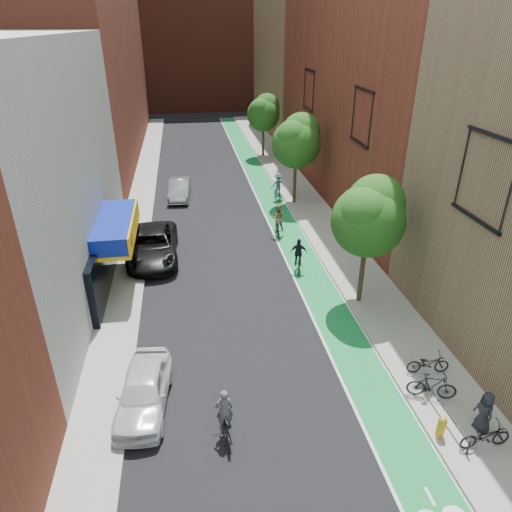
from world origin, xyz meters
name	(u,v)px	position (x,y,z in m)	size (l,w,h in m)	color
ground	(294,507)	(0.00, 0.00, 0.00)	(160.00, 160.00, 0.00)	black
bike_lane	(269,196)	(4.00, 26.00, 0.01)	(2.00, 68.00, 0.01)	#147535
sidewalk_left	(141,202)	(-6.00, 26.00, 0.07)	(2.00, 68.00, 0.15)	gray
sidewalk_right	(299,194)	(6.50, 26.00, 0.07)	(3.00, 68.00, 0.15)	gray
building_left_far_red	(85,39)	(-11.00, 42.00, 11.00)	(8.00, 36.00, 22.00)	maroon
building_right_mid_red	(381,44)	(12.00, 26.00, 11.00)	(8.00, 28.00, 22.00)	maroon
building_right_far_tan	(299,54)	(12.00, 50.00, 9.00)	(8.00, 20.00, 18.00)	#8C6B4C
building_far_closure	(192,39)	(0.00, 72.00, 10.00)	(30.00, 14.00, 20.00)	maroon
tree_near	(370,215)	(5.65, 10.02, 4.66)	(3.40, 3.36, 6.42)	#332619
tree_mid	(297,140)	(5.65, 24.02, 4.89)	(3.55, 3.53, 6.74)	#332619
tree_far	(264,112)	(5.65, 38.02, 4.50)	(3.30, 3.25, 6.21)	#332619
parked_car_white	(144,391)	(-4.43, 4.64, 0.72)	(1.70, 4.23, 1.44)	silver
parked_car_black	(153,245)	(-4.60, 16.43, 0.84)	(2.78, 6.03, 1.68)	black
parked_car_silver	(180,189)	(-3.00, 26.69, 0.73)	(1.54, 4.42, 1.46)	gray
cyclist_lead	(225,422)	(-1.71, 2.83, 0.64)	(0.74, 1.81, 1.94)	black
cyclist_lane_near	(278,222)	(3.20, 18.47, 0.95)	(0.91, 1.58, 2.14)	black
cyclist_lane_mid	(299,259)	(3.40, 13.56, 0.76)	(1.01, 1.60, 1.96)	black
cyclist_lane_far	(278,188)	(4.58, 25.18, 0.94)	(1.21, 1.79, 2.10)	black
parked_bike_near	(485,436)	(6.48, 1.00, 0.60)	(0.60, 1.71, 0.90)	black
parked_bike_mid	(432,386)	(5.86, 3.31, 0.68)	(0.50, 1.77, 1.06)	black
parked_bike_far	(428,363)	(6.38, 4.58, 0.59)	(0.58, 1.67, 0.88)	black
pedestrian	(485,412)	(6.82, 1.68, 0.92)	(0.75, 0.49, 1.53)	black
fire_hydrant	(441,426)	(5.30, 1.60, 0.59)	(0.29, 0.29, 0.82)	#C28016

